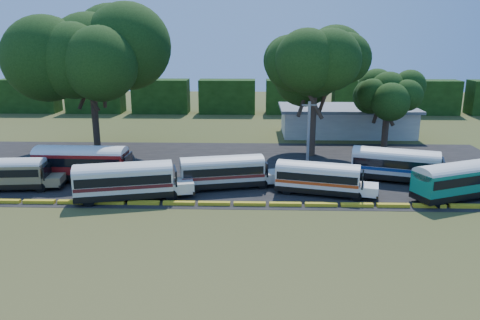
{
  "coord_description": "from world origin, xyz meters",
  "views": [
    {
      "loc": [
        4.78,
        -36.04,
        14.11
      ],
      "look_at": [
        3.53,
        6.0,
        2.62
      ],
      "focal_mm": 35.0,
      "sensor_mm": 36.0,
      "label": 1
    }
  ],
  "objects_px": {
    "bus_beige": "(5,172)",
    "bus_white_red": "(320,177)",
    "bus_red": "(84,161)",
    "bus_cream_west": "(127,179)",
    "tree_west": "(90,55)",
    "bus_teal": "(461,178)"
  },
  "relations": [
    {
      "from": "bus_red",
      "to": "tree_west",
      "type": "distance_m",
      "value": 15.53
    },
    {
      "from": "bus_teal",
      "to": "bus_white_red",
      "type": "bearing_deg",
      "value": 152.59
    },
    {
      "from": "bus_cream_west",
      "to": "tree_west",
      "type": "xyz_separation_m",
      "value": [
        -8.24,
        17.16,
        9.67
      ]
    },
    {
      "from": "bus_beige",
      "to": "bus_white_red",
      "type": "relative_size",
      "value": 1.0
    },
    {
      "from": "bus_white_red",
      "to": "bus_teal",
      "type": "bearing_deg",
      "value": 9.94
    },
    {
      "from": "bus_red",
      "to": "bus_cream_west",
      "type": "distance_m",
      "value": 7.61
    },
    {
      "from": "bus_red",
      "to": "bus_teal",
      "type": "height_order",
      "value": "bus_red"
    },
    {
      "from": "bus_white_red",
      "to": "bus_teal",
      "type": "distance_m",
      "value": 12.05
    },
    {
      "from": "bus_white_red",
      "to": "bus_beige",
      "type": "bearing_deg",
      "value": -166.61
    },
    {
      "from": "bus_white_red",
      "to": "tree_west",
      "type": "xyz_separation_m",
      "value": [
        -25.15,
        15.24,
        9.89
      ]
    },
    {
      "from": "tree_west",
      "to": "bus_white_red",
      "type": "bearing_deg",
      "value": -31.22
    },
    {
      "from": "bus_cream_west",
      "to": "bus_white_red",
      "type": "distance_m",
      "value": 17.01
    },
    {
      "from": "bus_beige",
      "to": "bus_red",
      "type": "distance_m",
      "value": 6.95
    },
    {
      "from": "bus_white_red",
      "to": "bus_teal",
      "type": "relative_size",
      "value": 0.9
    },
    {
      "from": "bus_red",
      "to": "bus_beige",
      "type": "bearing_deg",
      "value": -154.06
    },
    {
      "from": "bus_beige",
      "to": "bus_cream_west",
      "type": "relative_size",
      "value": 0.89
    },
    {
      "from": "bus_red",
      "to": "bus_cream_west",
      "type": "relative_size",
      "value": 1.03
    },
    {
      "from": "bus_red",
      "to": "bus_cream_west",
      "type": "bearing_deg",
      "value": -41.5
    },
    {
      "from": "bus_cream_west",
      "to": "bus_red",
      "type": "bearing_deg",
      "value": 123.59
    },
    {
      "from": "bus_beige",
      "to": "bus_white_red",
      "type": "distance_m",
      "value": 28.79
    },
    {
      "from": "bus_white_red",
      "to": "tree_west",
      "type": "bearing_deg",
      "value": 163.0
    },
    {
      "from": "bus_white_red",
      "to": "bus_cream_west",
      "type": "bearing_deg",
      "value": -159.32
    }
  ]
}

